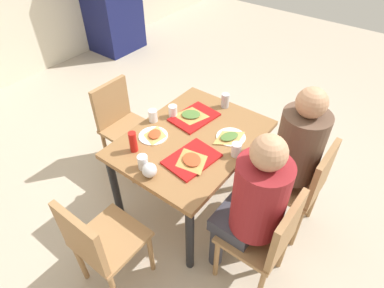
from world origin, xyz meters
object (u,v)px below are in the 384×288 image
Objects in this scene: chair_far_side at (121,121)px; plastic_cup_c at (143,162)px; tray_red_near at (192,159)px; pizza_slice_d at (229,137)px; main_table at (192,146)px; chair_near_left at (267,237)px; person_in_red at (253,201)px; pizza_slice_c at (155,135)px; soda_can at (225,100)px; chair_left_end at (99,243)px; tray_red_far at (194,117)px; pizza_slice_a at (192,160)px; condiment_bottle at (133,142)px; person_in_brown_jacket at (292,151)px; chair_near_right at (303,183)px; plastic_cup_b at (236,149)px; paper_plate_near_edge at (231,137)px; plastic_cup_d at (173,111)px; paper_plate_center at (153,136)px; plastic_cup_a at (153,116)px; foil_bundle at (149,170)px; pizza_slice_b at (191,115)px.

plastic_cup_c is (-0.46, -0.75, 0.27)m from chair_far_side.
pizza_slice_d is at bearing -13.51° from tray_red_near.
main_table is 1.33× the size of chair_near_left.
pizza_slice_c is at bearing 82.37° from person_in_red.
chair_left_end is at bearing -179.14° from soda_can.
tray_red_far is at bearing -73.75° from chair_far_side.
condiment_bottle reaches higher than pizza_slice_a.
main_table is at bearing 36.95° from pizza_slice_a.
person_in_brown_jacket is 6.06× the size of pizza_slice_c.
chair_near_right is 0.68× the size of person_in_red.
tray_red_far is 1.72× the size of pizza_slice_c.
paper_plate_near_edge is at bearing 42.12° from plastic_cup_b.
plastic_cup_d is at bearing -77.95° from chair_far_side.
chair_near_left is at bearing -128.32° from paper_plate_near_edge.
main_table is at bearing 122.59° from pizza_slice_d.
person_in_red reaches higher than pizza_slice_a.
chair_left_end reaches higher than paper_plate_center.
paper_plate_center is 2.20× the size of plastic_cup_a.
paper_plate_near_edge is (-0.03, -0.36, -0.00)m from tray_red_far.
plastic_cup_c and foil_bundle have the same top height.
chair_left_end reaches higher than plastic_cup_a.
plastic_cup_d is (0.40, 1.09, 0.27)m from chair_near_left.
pizza_slice_a is 0.95× the size of pizza_slice_b.
person_in_red is (0.00, 0.14, 0.25)m from chair_near_left.
soda_can is at bearing -17.38° from pizza_slice_c.
person_in_brown_jacket reaches higher than paper_plate_near_edge.
pizza_slice_a is at bearing 170.11° from paper_plate_near_edge.
chair_far_side is 0.52m from plastic_cup_a.
pizza_slice_c is (0.12, 0.90, -0.01)m from person_in_red.
chair_near_right is at bearing -49.83° from plastic_cup_c.
plastic_cup_a is at bearing 21.53° from chair_left_end.
chair_near_right is 1.14m from foil_bundle.
condiment_bottle reaches higher than pizza_slice_b.
tray_red_far is (0.48, 0.94, 0.23)m from chair_near_left.
pizza_slice_b is 0.65m from plastic_cup_c.
pizza_slice_b is at bearing -73.90° from chair_far_side.
plastic_cup_d is at bearing 8.57° from paper_plate_center.
tray_red_far is at bearing 62.79° from chair_near_left.
foil_bundle is at bearing -177.46° from soda_can.
paper_plate_near_edge is 2.20× the size of plastic_cup_d.
person_in_red reaches higher than condiment_bottle.
plastic_cup_d is (0.34, 0.45, 0.03)m from pizza_slice_a.
pizza_slice_c is at bearing -134.14° from plastic_cup_a.
plastic_cup_c is (-0.66, -0.06, 0.04)m from tray_red_far.
condiment_bottle is at bearing 138.89° from paper_plate_near_edge.
plastic_cup_c is at bearing 153.75° from pizza_slice_d.
tray_red_near is at bearing -24.33° from foil_bundle.
chair_near_right is at bearing -60.22° from plastic_cup_b.
pizza_slice_d is 0.18m from plastic_cup_b.
person_in_brown_jacket reaches higher than condiment_bottle.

